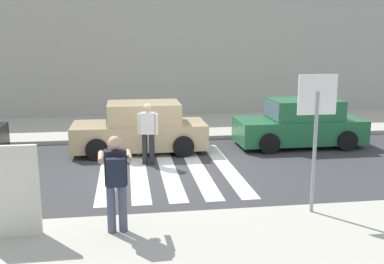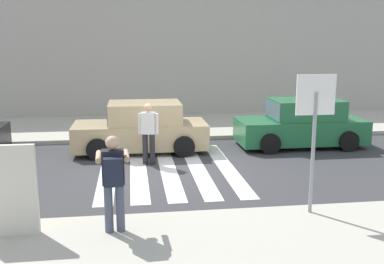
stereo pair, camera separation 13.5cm
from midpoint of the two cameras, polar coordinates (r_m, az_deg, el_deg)
name	(u,v)px [view 2 (the right image)]	position (r m, az deg, el deg)	size (l,w,h in m)	color
ground_plane	(169,171)	(12.03, -2.65, -5.02)	(120.00, 120.00, 0.00)	#38383A
sidewalk_far	(156,126)	(17.83, -4.40, 0.73)	(60.00, 4.80, 0.14)	#B2AD9E
building_facade_far	(150,54)	(21.91, -5.22, 9.80)	(56.00, 4.00, 5.47)	#ADA89E
crosswalk_stripe_0	(108,171)	(12.19, -10.28, -4.96)	(0.44, 5.20, 0.01)	silver
crosswalk_stripe_1	(138,170)	(12.18, -6.50, -4.86)	(0.44, 5.20, 0.01)	silver
crosswalk_stripe_2	(168,169)	(12.22, -2.74, -4.74)	(0.44, 5.20, 0.01)	silver
crosswalk_stripe_3	(197,168)	(12.31, 0.99, -4.60)	(0.44, 5.20, 0.01)	silver
crosswalk_stripe_4	(226,167)	(12.45, 4.64, -4.44)	(0.44, 5.20, 0.01)	silver
stop_sign	(315,113)	(8.75, 15.77, 2.31)	(0.76, 0.08, 2.69)	gray
photographer_with_backpack	(113,176)	(7.83, -9.48, -5.52)	(0.61, 0.86, 1.72)	#474C60
pedestrian_crossing	(148,130)	(12.52, -5.25, 0.21)	(0.57, 0.31, 1.72)	#232328
parked_car_tan	(142,129)	(14.05, -6.15, 0.42)	(4.10, 1.92, 1.55)	tan
parked_car_green	(302,124)	(15.11, 13.98, 0.94)	(4.10, 1.92, 1.55)	#236B3D
advertising_board	(4,191)	(8.29, -22.33, -6.93)	(1.10, 0.11, 1.60)	beige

